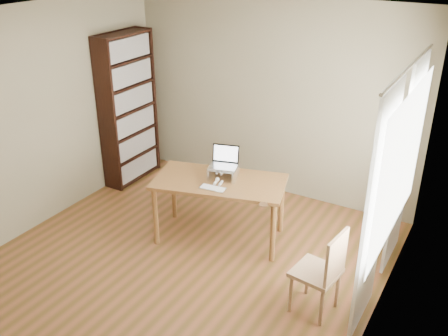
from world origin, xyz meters
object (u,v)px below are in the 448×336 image
bookshelf (128,109)px  chair (324,270)px  laptop (226,161)px  desk (220,188)px  keyboard (213,188)px  cat (225,171)px

bookshelf → chair: size_ratio=2.34×
chair → laptop: bearing=160.3°
desk → keyboard: keyboard is taller
bookshelf → keyboard: size_ratio=6.97×
laptop → keyboard: size_ratio=1.17×
bookshelf → desk: (1.91, -0.74, -0.39)m
keyboard → laptop: bearing=90.0°
bookshelf → desk: bearing=-21.2°
desk → laptop: bearing=74.2°
keyboard → chair: bearing=-22.9°
cat → chair: 1.68m
desk → chair: (1.48, -0.62, -0.17)m
desk → keyboard: bearing=-94.3°
laptop → cat: size_ratio=0.73×
laptop → cat: (0.00, -0.02, -0.12)m
laptop → keyboard: laptop is taller
laptop → cat: 0.12m
bookshelf → chair: bookshelf is taller
laptop → chair: laptop is taller
desk → cat: (0.00, 0.11, 0.16)m
bookshelf → keyboard: bookshelf is taller
desk → cat: 0.19m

